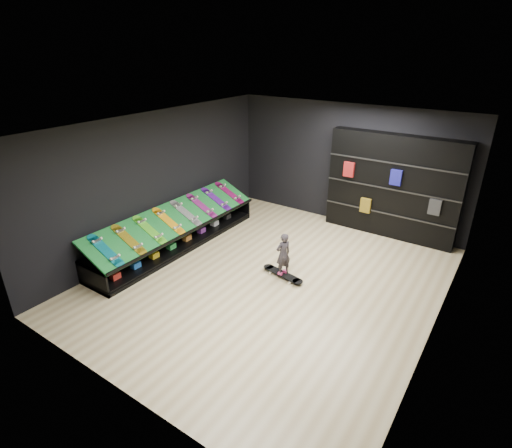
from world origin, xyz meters
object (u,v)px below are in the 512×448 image
Objects in this scene: display_rack at (177,236)px; back_shelving at (392,187)px; child at (283,262)px; floor_skateboard at (283,275)px.

back_shelving is (3.78, 3.32, 0.97)m from display_rack.
display_rack is 5.13m from back_shelving.
display_rack is 2.71m from child.
floor_skateboard is at bearing 3.88° from display_rack.
display_rack is 8.49× the size of child.
display_rack is 4.59× the size of floor_skateboard.
back_shelving is at bearing -172.52° from child.
display_rack is at bearing -59.65° from child.
child is at bearing 3.88° from display_rack.
display_rack is 1.48× the size of back_shelving.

